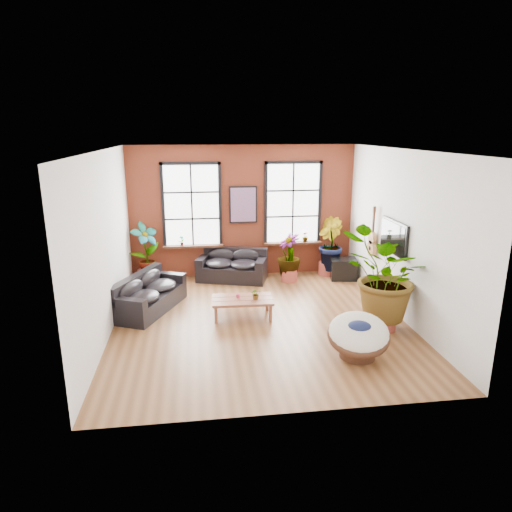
{
  "coord_description": "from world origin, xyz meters",
  "views": [
    {
      "loc": [
        -1.25,
        -8.76,
        3.89
      ],
      "look_at": [
        0.0,
        0.6,
        1.25
      ],
      "focal_mm": 32.0,
      "sensor_mm": 36.0,
      "label": 1
    }
  ],
  "objects": [
    {
      "name": "tv_wall_unit",
      "position": [
        2.93,
        0.6,
        1.54
      ],
      "size": [
        0.13,
        1.86,
        1.2
      ],
      "color": "black",
      "rests_on": "room"
    },
    {
      "name": "papasan_chair",
      "position": [
        1.49,
        -1.78,
        0.42
      ],
      "size": [
        1.33,
        1.34,
        0.81
      ],
      "rotation": [
        0.0,
        0.0,
        -0.27
      ],
      "color": "#4C2B1B",
      "rests_on": "ground"
    },
    {
      "name": "floor_plant_back_left",
      "position": [
        -2.56,
        2.88,
        0.87
      ],
      "size": [
        0.92,
        0.87,
        1.45
      ],
      "primitive_type": "imported",
      "rotation": [
        0.0,
        0.0,
        0.65
      ],
      "color": "#124615",
      "rests_on": "ground"
    },
    {
      "name": "floor_plant_back_right",
      "position": [
        2.33,
        2.92,
        0.87
      ],
      "size": [
        0.8,
        0.91,
        1.44
      ],
      "primitive_type": "imported",
      "rotation": [
        0.0,
        0.0,
        1.79
      ],
      "color": "#124615",
      "rests_on": "ground"
    },
    {
      "name": "media_box",
      "position": [
        2.61,
        2.49,
        0.28
      ],
      "size": [
        0.75,
        0.66,
        0.56
      ],
      "rotation": [
        0.0,
        0.0,
        -0.17
      ],
      "color": "black",
      "rests_on": "ground"
    },
    {
      "name": "pot_right_wall",
      "position": [
        2.38,
        -0.69,
        0.2
      ],
      "size": [
        0.66,
        0.66,
        0.41
      ],
      "rotation": [
        0.0,
        0.0,
        0.2
      ],
      "color": "#A94337",
      "rests_on": "ground"
    },
    {
      "name": "floor_plant_right_wall",
      "position": [
        2.4,
        -0.67,
        1.09
      ],
      "size": [
        2.19,
        2.13,
        1.86
      ],
      "primitive_type": "imported",
      "rotation": [
        0.0,
        0.0,
        3.72
      ],
      "color": "#124615",
      "rests_on": "ground"
    },
    {
      "name": "coffee_table",
      "position": [
        -0.34,
        0.28,
        0.36
      ],
      "size": [
        1.31,
        0.78,
        0.49
      ],
      "rotation": [
        0.0,
        0.0,
        -0.04
      ],
      "color": "brown",
      "rests_on": "ground"
    },
    {
      "name": "table_plant",
      "position": [
        -0.05,
        0.2,
        0.53
      ],
      "size": [
        0.23,
        0.2,
        0.24
      ],
      "primitive_type": "imported",
      "rotation": [
        0.0,
        0.0,
        0.07
      ],
      "color": "#124615",
      "rests_on": "coffee_table"
    },
    {
      "name": "floor_plant_mid",
      "position": [
        1.13,
        2.54,
        0.7
      ],
      "size": [
        0.82,
        0.82,
        1.12
      ],
      "primitive_type": "imported",
      "rotation": [
        0.0,
        0.0,
        5.1
      ],
      "color": "#124615",
      "rests_on": "ground"
    },
    {
      "name": "pot_back_left",
      "position": [
        -2.58,
        2.9,
        0.17
      ],
      "size": [
        0.6,
        0.6,
        0.35
      ],
      "rotation": [
        0.0,
        0.0,
        0.34
      ],
      "color": "#A94337",
      "rests_on": "ground"
    },
    {
      "name": "sofa_back",
      "position": [
        -0.34,
        2.83,
        0.37
      ],
      "size": [
        1.96,
        1.35,
        0.82
      ],
      "rotation": [
        0.0,
        0.0,
        -0.3
      ],
      "color": "black",
      "rests_on": "ground"
    },
    {
      "name": "pot_mid",
      "position": [
        1.14,
        2.51,
        0.16
      ],
      "size": [
        0.5,
        0.5,
        0.32
      ],
      "rotation": [
        0.0,
        0.0,
        -0.16
      ],
      "color": "#A94337",
      "rests_on": "ground"
    },
    {
      "name": "poster",
      "position": [
        0.0,
        3.18,
        1.95
      ],
      "size": [
        0.74,
        0.06,
        0.98
      ],
      "color": "black",
      "rests_on": "room"
    },
    {
      "name": "pot_back_right",
      "position": [
        2.29,
        2.91,
        0.18
      ],
      "size": [
        0.61,
        0.61,
        0.35
      ],
      "rotation": [
        0.0,
        0.0,
        -0.32
      ],
      "color": "#A94337",
      "rests_on": "ground"
    },
    {
      "name": "sofa_left",
      "position": [
        -2.37,
        0.95,
        0.36
      ],
      "size": [
        1.59,
        2.16,
        0.79
      ],
      "rotation": [
        0.0,
        0.0,
        1.14
      ],
      "color": "black",
      "rests_on": "ground"
    },
    {
      "name": "sill_plant_left",
      "position": [
        -1.65,
        3.13,
        1.04
      ],
      "size": [
        0.17,
        0.17,
        0.27
      ],
      "primitive_type": "imported",
      "rotation": [
        0.0,
        0.0,
        0.79
      ],
      "color": "#124615",
      "rests_on": "room"
    },
    {
      "name": "sill_plant_right",
      "position": [
        1.7,
        3.13,
        1.04
      ],
      "size": [
        0.19,
        0.19,
        0.27
      ],
      "primitive_type": "imported",
      "rotation": [
        0.0,
        0.0,
        3.49
      ],
      "color": "#124615",
      "rests_on": "room"
    },
    {
      "name": "room",
      "position": [
        0.0,
        0.15,
        1.75
      ],
      "size": [
        6.04,
        6.54,
        3.54
      ],
      "color": "brown",
      "rests_on": "ground"
    }
  ]
}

